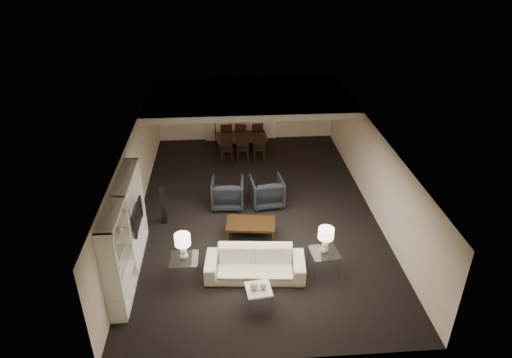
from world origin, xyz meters
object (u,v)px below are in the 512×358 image
Objects in this scene: chair_nl at (226,149)px; chair_fl at (226,134)px; table_lamp_left at (183,247)px; floor_speaker at (164,205)px; table_lamp_right at (325,241)px; sofa at (255,264)px; side_table_left at (185,269)px; vase_blue at (116,268)px; chair_nr at (259,147)px; armchair_left at (228,193)px; chair_fr at (257,134)px; television at (133,217)px; chair_fm at (241,134)px; vase_amber at (119,229)px; floor_lamp at (215,132)px; chair_nm at (243,148)px; armchair_right at (267,191)px; coffee_table at (251,230)px; dining_table at (242,145)px; pendant_light at (257,111)px; side_table_right at (323,262)px; marble_table at (259,298)px.

chair_fl is (0.00, 1.30, 0.00)m from chair_nl.
table_lamp_left reaches higher than floor_speaker.
table_lamp_right is at bearing 99.68° from chair_fl.
side_table_left is (-1.70, 0.00, -0.04)m from sofa.
floor_speaker is at bearing 63.63° from chair_fl.
chair_nr is at bearing 63.26° from vase_blue.
armchair_left is 4.60m from chair_fr.
television reaches higher than chair_fm.
vase_blue is at bearing -90.00° from vase_amber.
chair_nl is at bearing 40.13° from chair_fr.
table_lamp_left is 1.54m from vase_amber.
chair_nl is at bearing -178.75° from chair_nr.
side_table_left is 7.57m from floor_lamp.
television reaches higher than chair_nm.
table_lamp_left is (-1.70, 0.00, 0.61)m from sofa.
coffee_table is at bearing 63.81° from armchair_right.
armchair_right is at bearing -69.52° from floor_lamp.
chair_nr is (3.07, 3.94, -0.11)m from floor_speaker.
chair_nl reaches higher than dining_table.
chair_fr is (0.60, 1.30, 0.00)m from chair_nm.
pendant_light reaches higher than floor_speaker.
television is 6.64m from dining_table.
armchair_left is at bearing 124.88° from side_table_right.
side_table_left is 3.54× the size of vase_amber.
chair_nl is at bearing 94.42° from marble_table.
chair_nr is (0.60, 0.00, 0.00)m from chair_nm.
pendant_light is 1.79m from dining_table.
vase_blue is at bearing 62.73° from armchair_left.
vase_blue is (-4.77, -0.88, 0.19)m from table_lamp_right.
pendant_light is 7.52m from vase_amber.
floor_lamp reaches higher than table_lamp_right.
chair_fl reaches higher than marble_table.
marble_table is at bearing 101.04° from armchair_left.
chair_nl is 1.00× the size of chair_fm.
armchair_right is (0.06, -3.14, -1.47)m from pendant_light.
table_lamp_right reaches higher than dining_table.
armchair_left is 1.79× the size of marble_table.
vase_amber is 8.01m from floor_lamp.
floor_speaker reaches higher than sofa.
chair_nr is 1.77m from chair_fl.
chair_nl is at bearing -179.58° from chair_nm.
table_lamp_right is at bearing 0.00° from side_table_left.
coffee_table is 7.29× the size of vase_blue.
television is 6.97m from chair_fl.
chair_nl is at bearing 72.12° from chair_fm.
chair_fr is at bearing 86.67° from pendant_light.
vase_amber is (-1.37, -0.15, 1.34)m from side_table_left.
table_lamp_left is 3.66× the size of vase_amber.
table_lamp_right is at bearing -104.57° from television.
armchair_left is at bearing -84.87° from floor_lamp.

